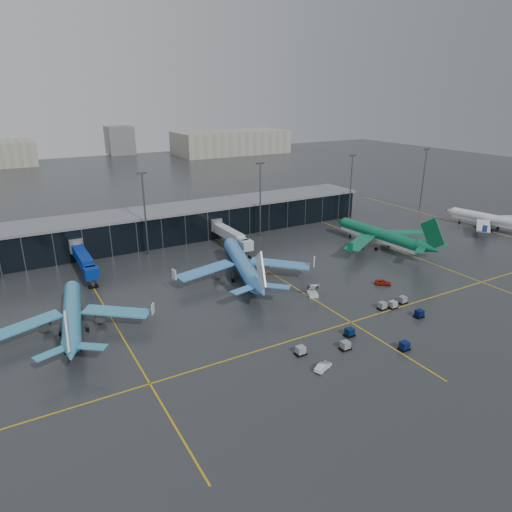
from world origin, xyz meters
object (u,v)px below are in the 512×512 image
baggage_carts (377,324)px  service_van_white (323,367)px  airliner_ba (492,214)px  service_van_red (383,282)px  airliner_klm_near (242,254)px  airliner_aer_lingus (380,227)px  mobile_airstair (313,293)px  airliner_arkefly (71,304)px

baggage_carts → service_van_white: 21.13m
airliner_ba → service_van_red: airliner_ba is taller
airliner_klm_near → airliner_aer_lingus: airliner_klm_near is taller
airliner_ba → mobile_airstair: 92.31m
airliner_klm_near → airliner_arkefly: bearing=-154.7°
baggage_carts → service_van_white: (-19.87, -7.17, -0.09)m
airliner_ba → baggage_carts: size_ratio=1.07×
airliner_arkefly → airliner_aer_lingus: bearing=14.5°
airliner_klm_near → service_van_white: 46.70m
airliner_arkefly → mobile_airstair: 55.44m
airliner_ba → mobile_airstair: (-90.99, -14.64, -5.20)m
airliner_klm_near → airliner_ba: airliner_klm_near is taller
airliner_aer_lingus → service_van_red: (-21.11, -23.73, -5.95)m
airliner_klm_near → airliner_aer_lingus: 50.69m
airliner_arkefly → airliner_klm_near: 44.97m
mobile_airstair → service_van_red: size_ratio=0.92×
airliner_aer_lingus → mobile_airstair: 45.99m
airliner_klm_near → mobile_airstair: size_ratio=11.55×
service_van_white → baggage_carts: bearing=-91.3°
airliner_aer_lingus → service_van_red: 32.31m
mobile_airstair → airliner_aer_lingus: bearing=48.3°
mobile_airstair → airliner_klm_near: bearing=139.5°
airliner_klm_near → service_van_red: bearing=-21.6°
airliner_arkefly → service_van_white: 53.08m
baggage_carts → service_van_white: baggage_carts is taller
airliner_ba → mobile_airstair: airliner_ba is taller
mobile_airstair → service_van_red: (19.88, -3.72, -0.06)m
baggage_carts → service_van_red: 23.72m
airliner_aer_lingus → service_van_white: airliner_aer_lingus is taller
service_van_red → airliner_arkefly: bearing=121.9°
airliner_arkefly → baggage_carts: airliner_arkefly is taller
airliner_ba → baggage_carts: 95.21m
mobile_airstair → service_van_white: 32.07m
airliner_klm_near → mobile_airstair: 21.97m
airliner_arkefly → airliner_aer_lingus: (95.02, 8.66, 0.77)m
airliner_klm_near → mobile_airstair: airliner_klm_near is taller
airliner_aer_lingus → airliner_ba: (50.00, -5.36, -0.69)m
airliner_ba → service_van_red: 73.63m
airliner_ba → airliner_arkefly: bearing=170.9°
service_van_red → service_van_white: bearing=165.1°
airliner_klm_near → mobile_airstair: bearing=-47.0°
airliner_arkefly → service_van_white: size_ratio=9.48×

